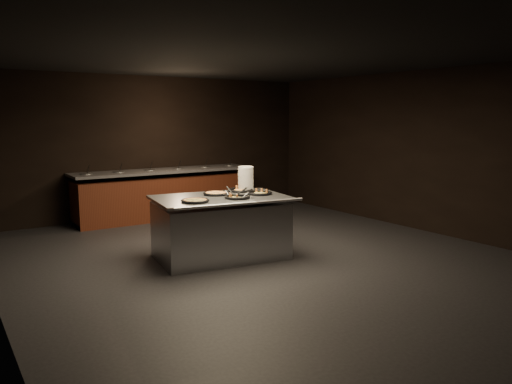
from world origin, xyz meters
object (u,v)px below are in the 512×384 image
plate_stack (246,179)px  pan_veggie_whole (195,201)px  serving_counter (221,228)px  pan_cheese_whole (216,193)px

plate_stack → pan_veggie_whole: plate_stack is taller
plate_stack → serving_counter: bearing=-152.3°
pan_cheese_whole → plate_stack: bearing=13.3°
serving_counter → plate_stack: size_ratio=5.48×
serving_counter → pan_cheese_whole: pan_cheese_whole is taller
serving_counter → pan_cheese_whole: (0.04, 0.20, 0.49)m
plate_stack → pan_veggie_whole: bearing=-154.0°
serving_counter → pan_veggie_whole: (-0.52, -0.23, 0.49)m
plate_stack → pan_veggie_whole: 1.32m
serving_counter → pan_cheese_whole: 0.53m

